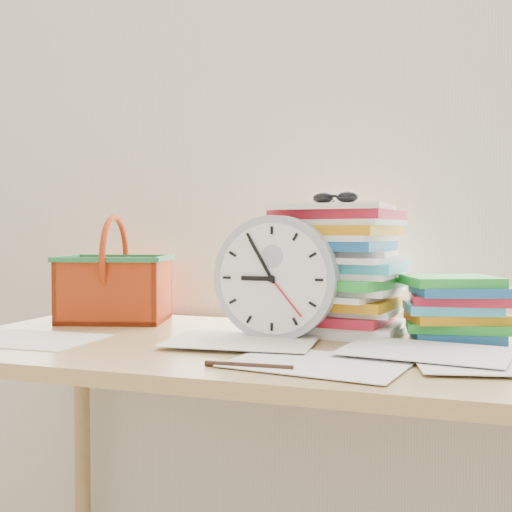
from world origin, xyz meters
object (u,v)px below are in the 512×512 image
at_px(clock, 276,278).
at_px(basket, 115,269).
at_px(paper_stack, 337,269).
at_px(desk, 260,378).
at_px(book_stack, 456,308).

height_order(clock, basket, basket).
relative_size(paper_stack, basket, 1.11).
bearing_deg(paper_stack, desk, -124.96).
relative_size(paper_stack, book_stack, 1.27).
distance_m(paper_stack, clock, 0.17).
bearing_deg(book_stack, clock, -162.46).
xyz_separation_m(paper_stack, clock, (-0.11, -0.13, -0.01)).
bearing_deg(desk, clock, 68.33).
xyz_separation_m(desk, basket, (-0.47, 0.19, 0.21)).
distance_m(clock, book_stack, 0.40).
relative_size(clock, basket, 0.99).
relative_size(desk, book_stack, 5.82).
height_order(paper_stack, book_stack, paper_stack).
bearing_deg(clock, book_stack, 17.54).
bearing_deg(desk, book_stack, 23.15).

